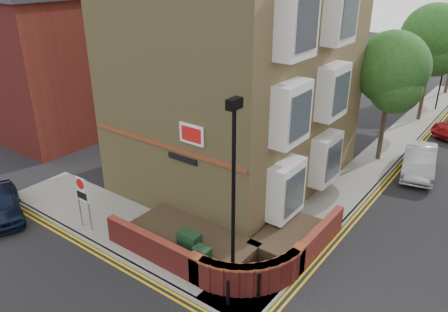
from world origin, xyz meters
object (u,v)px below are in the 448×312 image
at_px(utility_cabinet_large, 190,247).
at_px(zone_sign, 82,194).
at_px(lamppost, 233,199).
at_px(silver_car_near, 419,161).
at_px(navy_hatchback, 2,204).

relative_size(utility_cabinet_large, zone_sign, 0.55).
bearing_deg(lamppost, zone_sign, -173.93).
height_order(lamppost, silver_car_near, lamppost).
bearing_deg(zone_sign, utility_cabinet_large, 9.69).
distance_m(zone_sign, navy_hatchback, 4.03).
bearing_deg(navy_hatchback, zone_sign, -44.39).
distance_m(lamppost, zone_sign, 6.85).
xyz_separation_m(zone_sign, navy_hatchback, (-3.62, -1.44, -1.03)).
distance_m(utility_cabinet_large, silver_car_near, 13.11).
bearing_deg(navy_hatchback, lamppost, -54.29).
xyz_separation_m(utility_cabinet_large, zone_sign, (-4.70, -0.80, 0.92)).
relative_size(navy_hatchback, silver_car_near, 0.85).
bearing_deg(navy_hatchback, utility_cabinet_large, -51.04).
relative_size(lamppost, zone_sign, 2.86).
relative_size(lamppost, silver_car_near, 1.50).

